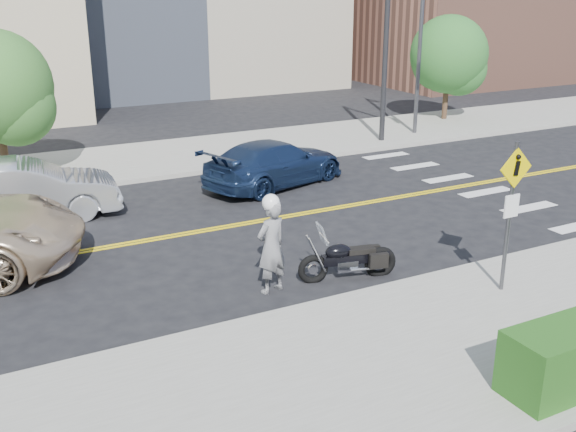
% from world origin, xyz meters
% --- Properties ---
extents(ground_plane, '(120.00, 120.00, 0.00)m').
position_xyz_m(ground_plane, '(0.00, 0.00, 0.00)').
color(ground_plane, black).
rests_on(ground_plane, ground).
extents(sidewalk_near, '(60.00, 5.00, 0.15)m').
position_xyz_m(sidewalk_near, '(0.00, -7.50, 0.07)').
color(sidewalk_near, '#9E9B91').
rests_on(sidewalk_near, ground_plane).
extents(sidewalk_far, '(60.00, 5.00, 0.15)m').
position_xyz_m(sidewalk_far, '(0.00, 7.50, 0.07)').
color(sidewalk_far, '#9E9B91').
rests_on(sidewalk_far, ground_plane).
extents(lamp_post, '(0.16, 0.16, 8.00)m').
position_xyz_m(lamp_post, '(12.00, 6.50, 4.15)').
color(lamp_post, '#4C4C51').
rests_on(lamp_post, sidewalk_far).
extents(traffic_light, '(0.28, 4.50, 7.00)m').
position_xyz_m(traffic_light, '(10.00, 5.08, 4.67)').
color(traffic_light, black).
rests_on(traffic_light, sidewalk_far).
extents(pedestrian_sign, '(0.78, 0.08, 3.00)m').
position_xyz_m(pedestrian_sign, '(4.20, -6.31, 1.96)').
color(pedestrian_sign, '#4C4C51').
rests_on(pedestrian_sign, sidewalk_near).
extents(motorcyclist, '(0.81, 0.65, 2.06)m').
position_xyz_m(motorcyclist, '(0.25, -3.97, 1.03)').
color(motorcyclist, '#B5B6BA').
rests_on(motorcyclist, ground).
extents(motorcycle, '(2.17, 1.09, 1.27)m').
position_xyz_m(motorcycle, '(1.95, -4.16, 0.63)').
color(motorcycle, black).
rests_on(motorcycle, ground).
extents(parked_car_silver, '(4.95, 2.16, 1.58)m').
position_xyz_m(parked_car_silver, '(-3.50, 3.00, 0.79)').
color(parked_car_silver, '#B4B7BC').
rests_on(parked_car_silver, ground).
extents(parked_car_blue, '(5.23, 3.37, 1.41)m').
position_xyz_m(parked_car_blue, '(3.73, 2.81, 0.71)').
color(parked_car_blue, navy).
rests_on(parked_car_blue, ground).
extents(tree_far_b, '(3.39, 3.39, 4.69)m').
position_xyz_m(tree_far_b, '(15.07, 8.31, 2.99)').
color(tree_far_b, '#382619').
rests_on(tree_far_b, ground).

